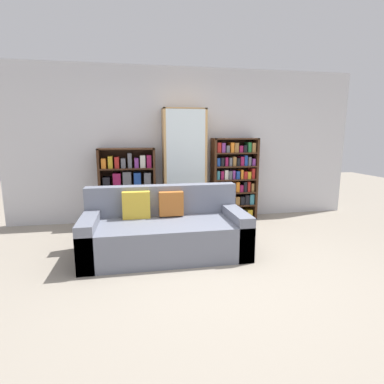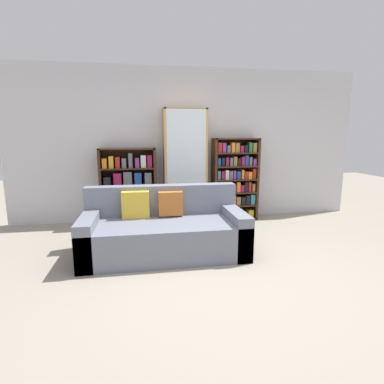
{
  "view_description": "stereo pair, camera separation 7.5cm",
  "coord_description": "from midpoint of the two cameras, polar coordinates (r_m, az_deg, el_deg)",
  "views": [
    {
      "loc": [
        -0.93,
        -3.13,
        1.53
      ],
      "look_at": [
        -0.1,
        1.31,
        0.67
      ],
      "focal_mm": 28.0,
      "sensor_mm": 36.0,
      "label": 1
    },
    {
      "loc": [
        -0.85,
        -3.14,
        1.53
      ],
      "look_at": [
        -0.1,
        1.31,
        0.67
      ],
      "focal_mm": 28.0,
      "sensor_mm": 36.0,
      "label": 2
    }
  ],
  "objects": [
    {
      "name": "display_cabinet",
      "position": [
        5.28,
        -0.95,
        4.86
      ],
      "size": [
        0.74,
        0.36,
        1.98
      ],
      "color": "tan",
      "rests_on": "ground"
    },
    {
      "name": "wall_back",
      "position": [
        5.49,
        -0.23,
        8.86
      ],
      "size": [
        6.3,
        0.06,
        2.7
      ],
      "color": "silver",
      "rests_on": "ground"
    },
    {
      "name": "bookshelf_left",
      "position": [
        5.29,
        -11.49,
        0.69
      ],
      "size": [
        0.95,
        0.32,
        1.32
      ],
      "color": "#3D2314",
      "rests_on": "ground"
    },
    {
      "name": "bookshelf_right",
      "position": [
        5.55,
        8.53,
        2.25
      ],
      "size": [
        0.82,
        0.32,
        1.48
      ],
      "color": "#3D2314",
      "rests_on": "ground"
    },
    {
      "name": "ground_plane",
      "position": [
        3.6,
        5.88,
        -14.45
      ],
      "size": [
        16.0,
        16.0,
        0.0
      ],
      "primitive_type": "plane",
      "color": "gray"
    },
    {
      "name": "couch",
      "position": [
        3.97,
        -4.82,
        -7.41
      ],
      "size": [
        2.06,
        0.97,
        0.85
      ],
      "color": "slate",
      "rests_on": "ground"
    },
    {
      "name": "wine_bottle",
      "position": [
        5.07,
        3.57,
        -5.17
      ],
      "size": [
        0.09,
        0.09,
        0.35
      ],
      "color": "black",
      "rests_on": "ground"
    }
  ]
}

